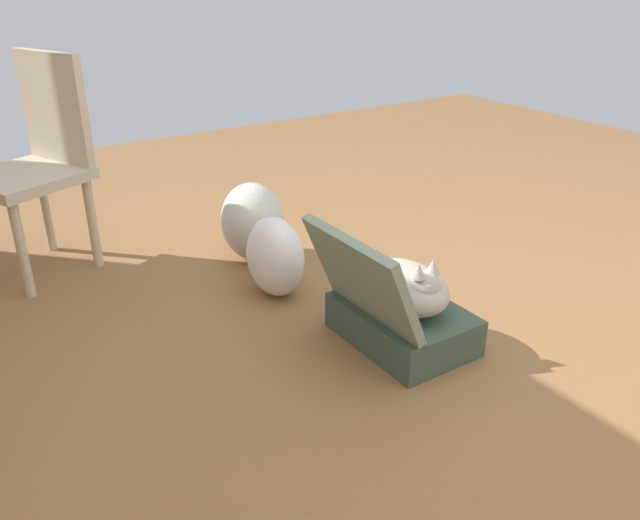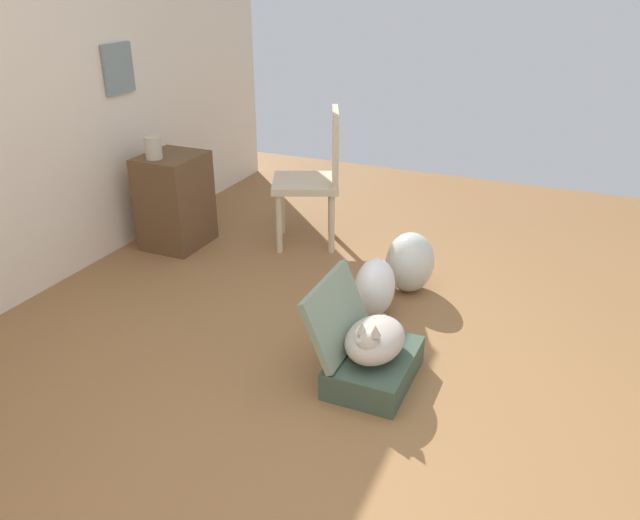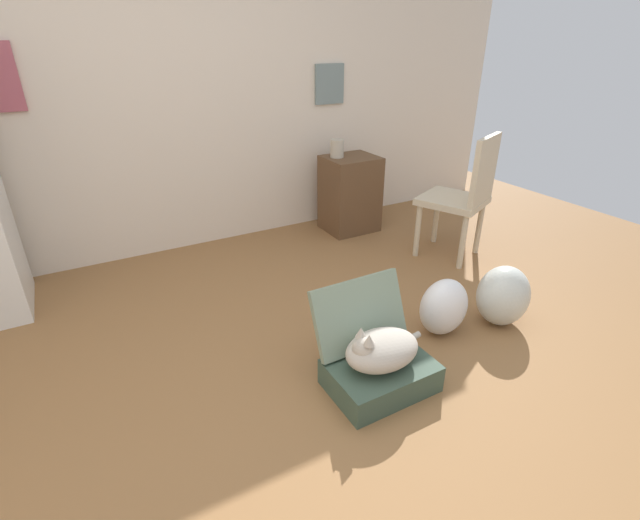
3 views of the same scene
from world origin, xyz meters
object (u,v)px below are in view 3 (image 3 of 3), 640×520
at_px(suitcase_base, 380,375).
at_px(plastic_bag_clear, 503,296).
at_px(vase_tall, 337,148).
at_px(plastic_bag_white, 444,307).
at_px(side_table, 350,194).
at_px(chair, 463,194).
at_px(cat, 381,349).

height_order(suitcase_base, plastic_bag_clear, plastic_bag_clear).
xyz_separation_m(plastic_bag_clear, vase_tall, (-0.10, 1.82, 0.56)).
bearing_deg(suitcase_base, plastic_bag_white, 19.15).
relative_size(suitcase_base, side_table, 0.77).
bearing_deg(side_table, chair, -65.03).
distance_m(plastic_bag_clear, chair, 1.01).
xyz_separation_m(cat, plastic_bag_clear, (1.01, 0.11, -0.05)).
height_order(suitcase_base, vase_tall, vase_tall).
distance_m(plastic_bag_clear, side_table, 1.78).
height_order(side_table, chair, chair).
bearing_deg(chair, side_table, -88.67).
xyz_separation_m(side_table, vase_tall, (-0.11, 0.05, 0.41)).
distance_m(side_table, vase_tall, 0.43).
relative_size(suitcase_base, chair, 0.53).
relative_size(cat, side_table, 0.70).
xyz_separation_m(suitcase_base, plastic_bag_clear, (1.00, 0.11, 0.12)).
xyz_separation_m(plastic_bag_white, side_table, (0.41, 1.67, 0.16)).
distance_m(suitcase_base, side_table, 2.16).
bearing_deg(side_table, vase_tall, 157.34).
bearing_deg(plastic_bag_white, chair, 41.50).
bearing_deg(vase_tall, cat, -115.31).
relative_size(suitcase_base, plastic_bag_white, 1.47).
height_order(plastic_bag_clear, vase_tall, vase_tall).
bearing_deg(cat, plastic_bag_clear, 6.47).
distance_m(cat, chair, 1.77).
height_order(cat, chair, chair).
bearing_deg(suitcase_base, chair, 33.37).
height_order(plastic_bag_white, vase_tall, vase_tall).
bearing_deg(vase_tall, suitcase_base, -115.07).
height_order(suitcase_base, plastic_bag_white, plastic_bag_white).
bearing_deg(plastic_bag_clear, vase_tall, 93.04).
bearing_deg(plastic_bag_clear, cat, -173.53).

